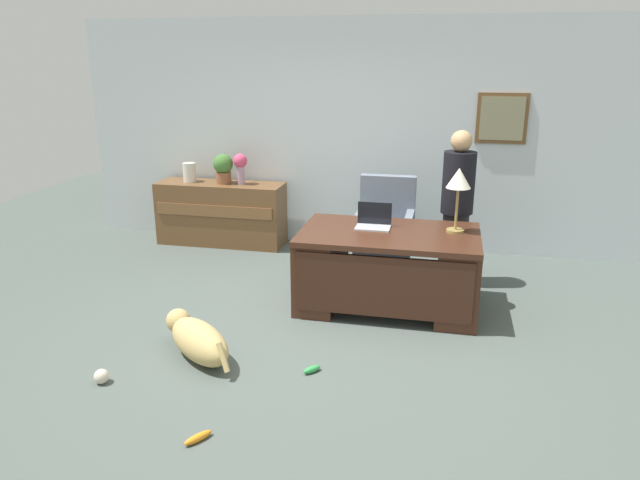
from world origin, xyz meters
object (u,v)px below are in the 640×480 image
at_px(dog_toy_ball, 101,376).
at_px(dog_lying, 197,339).
at_px(dog_toy_bone, 198,438).
at_px(person_standing, 457,207).
at_px(desk, 388,268).
at_px(vase_with_flowers, 240,165).
at_px(vase_empty, 189,172).
at_px(credenza, 221,213).
at_px(armchair, 385,229).
at_px(desk_lamp, 459,182).
at_px(potted_plant, 223,167).
at_px(dog_toy_plush, 312,369).
at_px(laptop, 374,221).

bearing_deg(dog_toy_ball, dog_lying, 44.33).
bearing_deg(dog_toy_bone, person_standing, 63.63).
xyz_separation_m(desk, dog_toy_bone, (-0.91, -2.28, -0.37)).
distance_m(person_standing, vase_with_flowers, 2.69).
distance_m(vase_empty, dog_toy_bone, 4.28).
relative_size(credenza, vase_empty, 6.69).
xyz_separation_m(armchair, desk_lamp, (0.72, -0.84, 0.73)).
height_order(potted_plant, dog_toy_plush, potted_plant).
bearing_deg(dog_lying, vase_with_flowers, 102.46).
bearing_deg(dog_lying, desk, 43.81).
xyz_separation_m(desk, vase_with_flowers, (-1.97, 1.54, 0.61)).
xyz_separation_m(credenza, desk_lamp, (2.83, -1.38, 0.81)).
xyz_separation_m(dog_toy_bone, dog_toy_plush, (0.50, 0.95, 0.00)).
bearing_deg(laptop, dog_toy_plush, -99.63).
xyz_separation_m(desk, vase_empty, (-2.63, 1.54, 0.49)).
distance_m(desk_lamp, vase_empty, 3.52).
bearing_deg(dog_lying, vase_empty, 114.57).
height_order(laptop, vase_with_flowers, vase_with_flowers).
bearing_deg(person_standing, laptop, -141.17).
relative_size(desk, dog_toy_bone, 8.30).
bearing_deg(laptop, desk, -43.04).
distance_m(vase_empty, potted_plant, 0.45).
bearing_deg(dog_lying, dog_toy_bone, -66.51).
bearing_deg(potted_plant, dog_toy_bone, -71.52).
relative_size(credenza, person_standing, 0.99).
height_order(credenza, dog_lying, credenza).
bearing_deg(dog_toy_bone, armchair, 76.70).
bearing_deg(potted_plant, dog_toy_plush, -58.25).
bearing_deg(dog_toy_plush, laptop, 80.37).
relative_size(credenza, laptop, 4.91).
distance_m(dog_lying, vase_empty, 3.19).
relative_size(desk, desk_lamp, 2.76).
relative_size(dog_lying, potted_plant, 2.13).
distance_m(desk, dog_toy_plush, 1.44).
xyz_separation_m(laptop, desk_lamp, (0.75, 0.01, 0.41)).
relative_size(armchair, dog_lying, 1.34).
xyz_separation_m(desk, dog_toy_ball, (-1.87, -1.80, -0.34)).
bearing_deg(potted_plant, laptop, -34.46).
xyz_separation_m(dog_lying, dog_toy_bone, (0.43, -0.99, -0.13)).
relative_size(armchair, dog_toy_ball, 9.47).
xyz_separation_m(laptop, dog_toy_ball, (-1.70, -1.95, -0.73)).
height_order(desk_lamp, dog_toy_ball, desk_lamp).
relative_size(armchair, dog_toy_plush, 6.85).
xyz_separation_m(desk, armchair, (-0.14, 0.99, 0.07)).
xyz_separation_m(vase_empty, potted_plant, (0.45, 0.00, 0.08)).
xyz_separation_m(desk, dog_lying, (-1.34, -1.29, -0.24)).
relative_size(person_standing, dog_toy_ball, 14.57).
bearing_deg(credenza, vase_empty, 179.80).
distance_m(laptop, dog_toy_plush, 1.68).
height_order(credenza, vase_empty, vase_empty).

